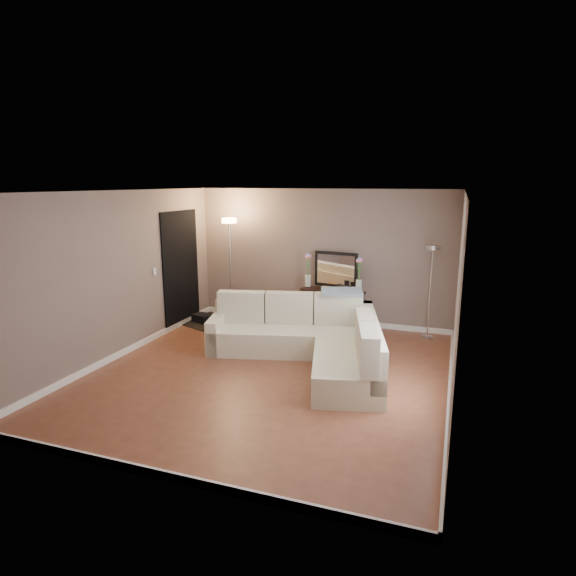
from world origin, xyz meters
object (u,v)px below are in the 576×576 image
(console_table, at_px, (328,306))
(sectional_sofa, at_px, (311,339))
(floor_lamp_lit, at_px, (230,249))
(floor_lamp_unlit, at_px, (431,273))

(console_table, bearing_deg, sectional_sofa, -83.78)
(sectional_sofa, bearing_deg, floor_lamp_lit, 143.37)
(console_table, height_order, floor_lamp_lit, floor_lamp_lit)
(console_table, xyz_separation_m, floor_lamp_lit, (-1.97, -0.14, 1.02))
(sectional_sofa, distance_m, floor_lamp_lit, 2.90)
(console_table, relative_size, floor_lamp_unlit, 0.74)
(floor_lamp_lit, bearing_deg, console_table, 4.20)
(floor_lamp_lit, relative_size, floor_lamp_unlit, 1.22)
(sectional_sofa, height_order, floor_lamp_lit, floor_lamp_lit)
(floor_lamp_lit, bearing_deg, sectional_sofa, -36.63)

